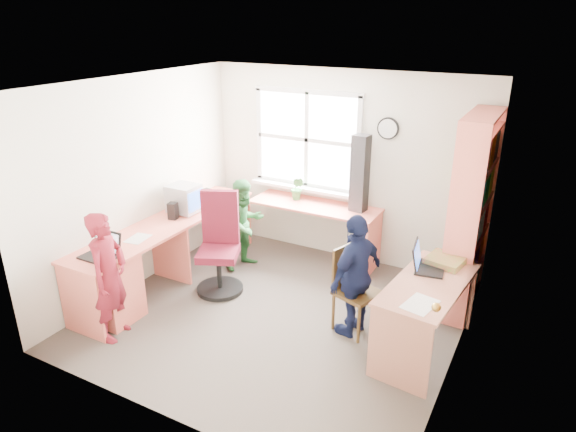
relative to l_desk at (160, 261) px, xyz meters
The scene contains 19 objects.
room 1.57m from the l_desk, 16.12° to the left, with size 3.64×3.44×2.44m.
l_desk is the anchor object (origin of this frame).
right_desk 2.85m from the l_desk, ahead, with size 0.72×1.32×0.73m.
bookshelf 3.35m from the l_desk, 26.43° to the left, with size 0.30×1.02×2.10m.
swivel_chair 0.67m from the l_desk, 48.62° to the left, with size 0.71×0.71×1.15m.
wooden_chair 2.12m from the l_desk, 12.63° to the left, with size 0.48×0.48×0.88m.
crt_monitor 0.89m from the l_desk, 106.38° to the left, with size 0.35×0.31×0.34m.
laptop_left 0.73m from the l_desk, 105.02° to the right, with size 0.35×0.29×0.24m.
laptop_right 2.81m from the l_desk, 13.80° to the left, with size 0.35×0.40×0.25m.
speaker_a 0.66m from the l_desk, 111.60° to the left, with size 0.12×0.12×0.20m.
speaker_b 1.17m from the l_desk, 98.22° to the left, with size 0.11×0.11×0.19m.
cd_tower 2.52m from the l_desk, 47.87° to the left, with size 0.21×0.19×0.94m.
game_box 3.01m from the l_desk, 16.71° to the left, with size 0.38×0.38×0.07m.
paper_a 0.36m from the l_desk, 137.59° to the right, with size 0.23×0.30×0.00m.
paper_b 2.86m from the l_desk, ahead, with size 0.29×0.36×0.00m.
potted_plant 1.98m from the l_desk, 66.05° to the left, with size 0.17×0.14×0.31m, color #2F7536.
person_red 0.81m from the l_desk, 84.84° to the right, with size 0.48×0.31×1.30m, color maroon.
person_green 1.18m from the l_desk, 70.39° to the left, with size 0.56×0.43×1.14m, color #327D3A.
person_navy 2.17m from the l_desk, 10.62° to the left, with size 0.74×0.31×1.26m, color #131A3C.
Camera 1 is at (2.33, -4.07, 2.99)m, focal length 32.00 mm.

